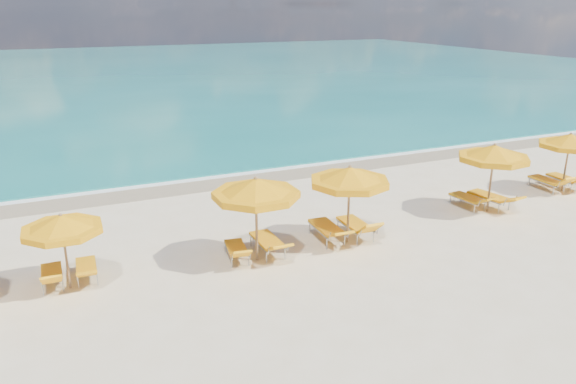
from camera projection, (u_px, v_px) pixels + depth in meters
name	position (u px, v px, depth m)	size (l,w,h in m)	color
ground_plane	(308.00, 242.00, 17.51)	(120.00, 120.00, 0.00)	beige
ocean	(106.00, 75.00, 58.98)	(120.00, 80.00, 0.30)	#14716A
wet_sand_band	(231.00, 179.00, 23.90)	(120.00, 2.60, 0.01)	tan
foam_line	(225.00, 174.00, 24.59)	(120.00, 1.20, 0.03)	white
whitecap_near	(66.00, 144.00, 29.86)	(14.00, 0.36, 0.05)	white
whitecap_far	(261.00, 105.00, 41.36)	(18.00, 0.30, 0.05)	white
umbrella_2	(62.00, 225.00, 14.13)	(2.75, 2.75, 2.09)	#9E794F
umbrella_3	(256.00, 189.00, 15.62)	(3.26, 3.26, 2.54)	#9E794F
umbrella_4	(350.00, 177.00, 16.87)	(2.60, 2.60, 2.50)	#9E794F
umbrella_5	(494.00, 154.00, 19.46)	(3.07, 3.07, 2.51)	#9E794F
umbrella_6	(570.00, 141.00, 21.73)	(3.08, 3.08, 2.36)	#9E794F
lounger_2_left	(52.00, 278.00, 14.79)	(0.57, 1.62, 0.72)	#A5A8AD
lounger_2_right	(87.00, 272.00, 15.14)	(0.62, 1.66, 0.67)	#A5A8AD
lounger_3_left	(237.00, 253.00, 16.27)	(0.79, 1.71, 0.71)	#A5A8AD
lounger_3_right	(268.00, 246.00, 16.66)	(0.67, 1.99, 0.76)	#A5A8AD
lounger_4_left	(327.00, 233.00, 17.58)	(0.78, 2.10, 0.78)	#A5A8AD
lounger_4_right	(356.00, 230.00, 17.87)	(0.71, 1.96, 0.88)	#A5A8AD
lounger_5_left	(468.00, 202.00, 20.43)	(0.75, 1.85, 0.71)	#A5A8AD
lounger_5_right	(490.00, 201.00, 20.48)	(1.01, 2.13, 0.73)	#A5A8AD
lounger_6_left	(547.00, 184.00, 22.37)	(0.67, 1.87, 0.84)	#A5A8AD
lounger_6_right	(565.00, 182.00, 22.69)	(0.67, 1.88, 0.76)	#A5A8AD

